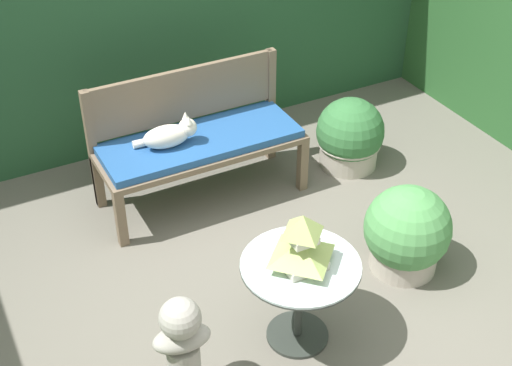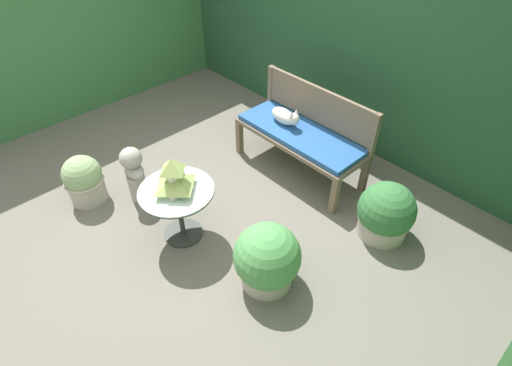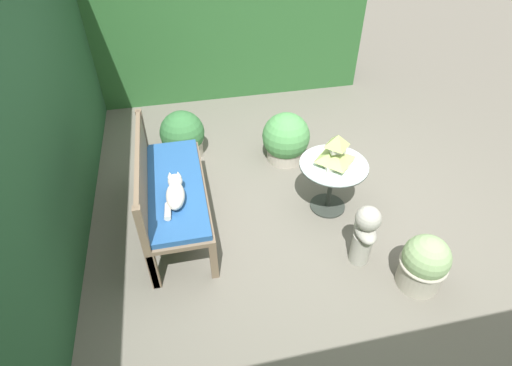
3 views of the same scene
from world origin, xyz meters
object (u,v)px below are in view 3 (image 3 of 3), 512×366
Objects in this scene: patio_table at (332,174)px; garden_bust at (365,233)px; pagoda_birdhouse at (336,152)px; potted_plant_bench_right at (183,136)px; potted_plant_patio_mid at (424,263)px; garden_bench at (176,190)px; potted_plant_table_near at (286,139)px; cat at (175,193)px.

garden_bust is (-0.68, -0.03, -0.08)m from patio_table.
pagoda_birdhouse is 1.82m from potted_plant_bench_right.
patio_table is 1.27× the size of potted_plant_patio_mid.
garden_bench is 2.60× the size of potted_plant_bench_right.
potted_plant_bench_right is at bearing 73.26° from potted_plant_table_near.
patio_table is at bearing -92.87° from garden_bench.
garden_bench is at bearing 59.50° from potted_plant_patio_mid.
potted_plant_table_near is 1.13× the size of potted_plant_patio_mid.
patio_table is at bearing -80.29° from cat.
potted_plant_table_near reaches higher than garden_bench.
cat is 1.43m from pagoda_birdhouse.
pagoda_birdhouse is at bearing -75.96° from patio_table.
potted_plant_table_near is at bearing 12.98° from patio_table.
garden_bench is at bearing 87.13° from patio_table.
potted_plant_table_near reaches higher than potted_plant_patio_mid.
pagoda_birdhouse is (0.00, -0.00, 0.24)m from patio_table.
potted_plant_bench_right is 1.07× the size of potted_plant_patio_mid.
pagoda_birdhouse reaches higher than patio_table.
pagoda_birdhouse is 0.97m from potted_plant_table_near.
potted_plant_table_near is (1.00, -1.23, -0.31)m from cat.
potted_plant_bench_right is (1.33, -0.12, -0.32)m from cat.
potted_plant_table_near is (0.79, -1.23, -0.16)m from garden_bench.
garden_bust is 0.50m from potted_plant_patio_mid.
garden_bust is (-0.75, -1.46, -0.08)m from garden_bench.
garden_bench is at bearing 69.94° from garden_bust.
patio_table reaches higher than potted_plant_patio_mid.
potted_plant_bench_right is 2.78m from potted_plant_patio_mid.
garden_bust reaches higher than potted_plant_bench_right.
potted_plant_bench_right reaches higher than garden_bench.
potted_plant_bench_right is at bearing 37.76° from potted_plant_patio_mid.
patio_table is 0.68m from garden_bust.
potted_plant_bench_right is (1.19, 1.30, -0.17)m from patio_table.
pagoda_birdhouse is (-0.07, -1.43, 0.24)m from garden_bench.
garden_bench is 1.64m from garden_bust.
potted_plant_patio_mid is at bearing -162.24° from potted_plant_table_near.
garden_bust is 1.07× the size of potted_plant_table_near.
potted_plant_patio_mid is at bearing -142.24° from potted_plant_bench_right.
potted_plant_bench_right is (0.33, 1.10, -0.02)m from potted_plant_table_near.
patio_table is 2.00× the size of pagoda_birdhouse.
garden_bust is 2.30m from potted_plant_bench_right.
potted_plant_table_near is (1.54, 0.23, -0.07)m from garden_bust.
garden_bust reaches higher than garden_bench.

